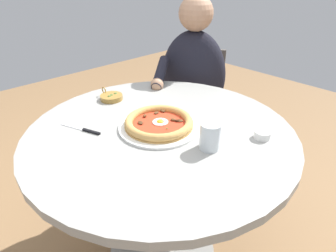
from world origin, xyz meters
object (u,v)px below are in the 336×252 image
Objects in this scene: dining_table at (161,158)px; cafe_chair_diner at (195,99)px; ramekin_capers at (262,134)px; olive_pan at (111,97)px; diner_person at (191,104)px; steak_knife at (86,130)px; pizza_on_plate at (160,123)px; water_glass at (210,138)px.

cafe_chair_diner is (0.73, 0.44, -0.09)m from dining_table.
olive_pan reaches higher than ramekin_capers.
olive_pan is 0.11× the size of diner_person.
ramekin_capers reaches higher than steak_knife.
water_glass is (0.03, -0.23, 0.02)m from pizza_on_plate.
dining_table is 3.29× the size of pizza_on_plate.
ramekin_capers is 0.82m from diner_person.
water_glass is 0.22m from ramekin_capers.
ramekin_capers is 0.07× the size of cafe_chair_diner.
ramekin_capers is at bearing -47.82° from steak_knife.
dining_table is at bearing -92.30° from olive_pan.
ramekin_capers is at bearing -123.02° from cafe_chair_diner.
dining_table is at bearing 98.44° from water_glass.
cafe_chair_diner reaches higher than ramekin_capers.
steak_knife is at bearing 132.18° from ramekin_capers.
pizza_on_plate is 0.37m from olive_pan.
water_glass is 0.54× the size of steak_knife.
diner_person is at bearing -0.18° from olive_pan.
dining_table is at bearing -148.55° from diner_person.
dining_table is 0.41m from olive_pan.
pizza_on_plate is 0.29m from steak_knife.
dining_table is 17.62× the size of ramekin_capers.
steak_knife is 0.68m from ramekin_capers.
dining_table is 0.33m from steak_knife.
water_glass is 0.87m from diner_person.
diner_person reaches higher than dining_table.
cafe_chair_diner is at bearing 43.87° from water_glass.
cafe_chair_diner reaches higher than olive_pan.
cafe_chair_diner is (0.69, 0.67, -0.28)m from water_glass.
diner_person reaches higher than ramekin_capers.
dining_table is 0.85m from cafe_chair_diner.
steak_knife is (-0.23, 0.19, 0.15)m from dining_table.
water_glass is (0.03, -0.22, 0.19)m from dining_table.
olive_pan is at bearing 107.29° from ramekin_capers.
ramekin_capers is (0.23, -0.32, 0.17)m from dining_table.
dining_table is 0.43m from ramekin_capers.
steak_knife is at bearing -142.57° from olive_pan.
olive_pan is at bearing 91.74° from water_glass.
steak_knife is 0.15× the size of diner_person.
olive_pan is at bearing 88.12° from pizza_on_plate.
water_glass is 0.75× the size of olive_pan.
steak_knife is at bearing 140.61° from dining_table.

